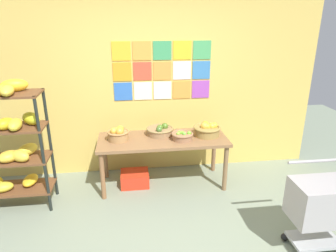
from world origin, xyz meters
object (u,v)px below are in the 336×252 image
object	(u,v)px
fruit_basket_centre	(160,130)
fruit_basket_back_left	(182,136)
fruit_basket_back_right	(118,134)
display_table	(163,143)
produce_crate_under_table	(135,178)
fruit_basket_left	(207,129)
shopping_cart	(321,204)
banana_shelf_unit	(9,143)

from	to	relation	value
fruit_basket_centre	fruit_basket_back_left	bearing A→B (deg)	-39.36
fruit_basket_back_right	fruit_basket_centre	xyz separation A→B (m)	(0.57, 0.13, -0.03)
display_table	produce_crate_under_table	world-z (taller)	display_table
fruit_basket_left	fruit_basket_centre	distance (m)	0.64
fruit_basket_back_left	fruit_basket_left	xyz separation A→B (m)	(0.36, 0.11, 0.03)
fruit_basket_centre	produce_crate_under_table	world-z (taller)	fruit_basket_centre
fruit_basket_back_left	fruit_basket_centre	xyz separation A→B (m)	(-0.27, 0.22, 0.00)
fruit_basket_back_right	fruit_basket_centre	distance (m)	0.58
fruit_basket_centre	shopping_cart	distance (m)	2.14
banana_shelf_unit	display_table	world-z (taller)	banana_shelf_unit
display_table	shopping_cart	bearing A→B (deg)	-47.10
fruit_basket_back_right	fruit_basket_centre	bearing A→B (deg)	12.52
display_table	shopping_cart	world-z (taller)	shopping_cart
fruit_basket_back_left	fruit_basket_centre	world-z (taller)	fruit_basket_centre
fruit_basket_back_right	fruit_basket_left	bearing A→B (deg)	0.85
fruit_basket_back_left	fruit_basket_centre	distance (m)	0.35
shopping_cart	banana_shelf_unit	bearing A→B (deg)	157.60
fruit_basket_centre	banana_shelf_unit	bearing A→B (deg)	-166.36
fruit_basket_left	fruit_basket_centre	xyz separation A→B (m)	(-0.63, 0.11, -0.02)
fruit_basket_back_left	shopping_cart	size ratio (longest dim) A/B	0.33
produce_crate_under_table	shopping_cart	size ratio (longest dim) A/B	0.43
fruit_basket_back_right	produce_crate_under_table	xyz separation A→B (m)	(0.19, 0.01, -0.69)
display_table	fruit_basket_back_left	size ratio (longest dim) A/B	5.99
banana_shelf_unit	fruit_basket_centre	xyz separation A→B (m)	(1.81, 0.44, -0.10)
banana_shelf_unit	fruit_basket_back_right	bearing A→B (deg)	14.15
banana_shelf_unit	produce_crate_under_table	xyz separation A→B (m)	(1.44, 0.32, -0.75)
fruit_basket_left	shopping_cart	bearing A→B (deg)	-63.25
display_table	fruit_basket_back_right	size ratio (longest dim) A/B	5.91
produce_crate_under_table	shopping_cart	world-z (taller)	shopping_cart
banana_shelf_unit	shopping_cart	xyz separation A→B (m)	(3.20, -1.17, -0.32)
produce_crate_under_table	shopping_cart	bearing A→B (deg)	-40.18
display_table	shopping_cart	distance (m)	2.01
display_table	shopping_cart	size ratio (longest dim) A/B	1.95
display_table	banana_shelf_unit	bearing A→B (deg)	-170.59
display_table	fruit_basket_back_left	xyz separation A→B (m)	(0.25, -0.09, 0.13)
fruit_basket_back_right	produce_crate_under_table	bearing A→B (deg)	2.44
display_table	fruit_basket_left	world-z (taller)	fruit_basket_left
display_table	fruit_basket_centre	world-z (taller)	fruit_basket_centre
banana_shelf_unit	fruit_basket_back_left	distance (m)	2.10
banana_shelf_unit	fruit_basket_back_left	size ratio (longest dim) A/B	5.45
fruit_basket_left	produce_crate_under_table	world-z (taller)	fruit_basket_left
produce_crate_under_table	banana_shelf_unit	bearing A→B (deg)	-167.38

